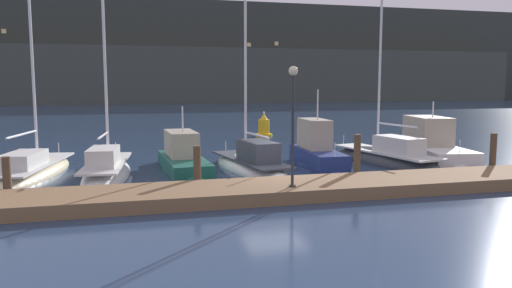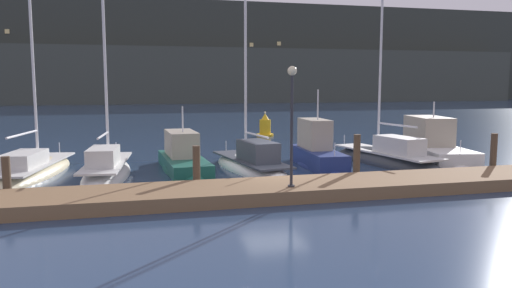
{
  "view_description": "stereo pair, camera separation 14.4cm",
  "coord_description": "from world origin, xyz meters",
  "px_view_note": "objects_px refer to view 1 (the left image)",
  "views": [
    {
      "loc": [
        -5.73,
        -18.98,
        3.99
      ],
      "look_at": [
        0.0,
        2.97,
        1.2
      ],
      "focal_mm": 35.0,
      "sensor_mm": 36.0,
      "label": 1
    },
    {
      "loc": [
        -5.59,
        -19.01,
        3.99
      ],
      "look_at": [
        0.0,
        2.97,
        1.2
      ],
      "focal_mm": 35.0,
      "sensor_mm": 36.0,
      "label": 2
    }
  ],
  "objects_px": {
    "sailboat_berth_4": "(251,167)",
    "channel_buoy": "(264,127)",
    "dock_lamppost": "(293,107)",
    "sailboat_berth_6": "(386,161)",
    "sailboat_berth_2": "(107,173)",
    "motorboat_berth_3": "(183,164)",
    "motorboat_berth_5": "(317,157)",
    "motorboat_berth_7": "(431,152)",
    "sailboat_berth_1": "(32,172)"
  },
  "relations": [
    {
      "from": "sailboat_berth_4",
      "to": "sailboat_berth_6",
      "type": "height_order",
      "value": "sailboat_berth_6"
    },
    {
      "from": "channel_buoy",
      "to": "dock_lamppost",
      "type": "xyz_separation_m",
      "value": [
        -4.58,
        -20.16,
        2.5
      ]
    },
    {
      "from": "sailboat_berth_4",
      "to": "channel_buoy",
      "type": "distance_m",
      "value": 14.94
    },
    {
      "from": "motorboat_berth_3",
      "to": "sailboat_berth_6",
      "type": "distance_m",
      "value": 9.95
    },
    {
      "from": "motorboat_berth_3",
      "to": "motorboat_berth_5",
      "type": "xyz_separation_m",
      "value": [
        6.33,
        -0.56,
        0.18
      ]
    },
    {
      "from": "channel_buoy",
      "to": "sailboat_berth_1",
      "type": "bearing_deg",
      "value": -137.2
    },
    {
      "from": "sailboat_berth_1",
      "to": "sailboat_berth_6",
      "type": "bearing_deg",
      "value": -3.88
    },
    {
      "from": "sailboat_berth_1",
      "to": "dock_lamppost",
      "type": "bearing_deg",
      "value": -37.07
    },
    {
      "from": "sailboat_berth_6",
      "to": "motorboat_berth_7",
      "type": "height_order",
      "value": "sailboat_berth_6"
    },
    {
      "from": "sailboat_berth_1",
      "to": "channel_buoy",
      "type": "height_order",
      "value": "sailboat_berth_1"
    },
    {
      "from": "motorboat_berth_7",
      "to": "dock_lamppost",
      "type": "xyz_separation_m",
      "value": [
        -9.86,
        -6.61,
        2.77
      ]
    },
    {
      "from": "motorboat_berth_7",
      "to": "sailboat_berth_1",
      "type": "bearing_deg",
      "value": 178.4
    },
    {
      "from": "motorboat_berth_3",
      "to": "sailboat_berth_1",
      "type": "bearing_deg",
      "value": 177.13
    },
    {
      "from": "sailboat_berth_4",
      "to": "sailboat_berth_6",
      "type": "xyz_separation_m",
      "value": [
        6.92,
        0.09,
        -0.03
      ]
    },
    {
      "from": "dock_lamppost",
      "to": "sailboat_berth_2",
      "type": "bearing_deg",
      "value": 136.88
    },
    {
      "from": "sailboat_berth_6",
      "to": "motorboat_berth_3",
      "type": "bearing_deg",
      "value": 175.45
    },
    {
      "from": "sailboat_berth_2",
      "to": "dock_lamppost",
      "type": "bearing_deg",
      "value": -43.12
    },
    {
      "from": "sailboat_berth_2",
      "to": "motorboat_berth_3",
      "type": "height_order",
      "value": "sailboat_berth_2"
    },
    {
      "from": "sailboat_berth_2",
      "to": "channel_buoy",
      "type": "xyz_separation_m",
      "value": [
        10.9,
        14.24,
        0.51
      ]
    },
    {
      "from": "sailboat_berth_4",
      "to": "motorboat_berth_5",
      "type": "height_order",
      "value": "sailboat_berth_4"
    },
    {
      "from": "sailboat_berth_4",
      "to": "dock_lamppost",
      "type": "distance_m",
      "value": 6.66
    },
    {
      "from": "sailboat_berth_2",
      "to": "dock_lamppost",
      "type": "distance_m",
      "value": 9.17
    },
    {
      "from": "motorboat_berth_3",
      "to": "channel_buoy",
      "type": "distance_m",
      "value": 15.33
    },
    {
      "from": "sailboat_berth_2",
      "to": "dock_lamppost",
      "type": "height_order",
      "value": "sailboat_berth_2"
    },
    {
      "from": "sailboat_berth_1",
      "to": "sailboat_berth_2",
      "type": "relative_size",
      "value": 1.1
    },
    {
      "from": "sailboat_berth_1",
      "to": "motorboat_berth_5",
      "type": "relative_size",
      "value": 2.22
    },
    {
      "from": "sailboat_berth_1",
      "to": "motorboat_berth_5",
      "type": "xyz_separation_m",
      "value": [
        12.84,
        -0.88,
        0.34
      ]
    },
    {
      "from": "motorboat_berth_5",
      "to": "dock_lamppost",
      "type": "xyz_separation_m",
      "value": [
        -3.37,
        -6.26,
        2.71
      ]
    },
    {
      "from": "sailboat_berth_2",
      "to": "motorboat_berth_3",
      "type": "bearing_deg",
      "value": 15.07
    },
    {
      "from": "sailboat_berth_2",
      "to": "motorboat_berth_3",
      "type": "relative_size",
      "value": 1.73
    },
    {
      "from": "motorboat_berth_7",
      "to": "channel_buoy",
      "type": "distance_m",
      "value": 14.54
    },
    {
      "from": "sailboat_berth_1",
      "to": "motorboat_berth_3",
      "type": "distance_m",
      "value": 6.51
    },
    {
      "from": "sailboat_berth_6",
      "to": "dock_lamppost",
      "type": "distance_m",
      "value": 9.7
    },
    {
      "from": "sailboat_berth_6",
      "to": "channel_buoy",
      "type": "height_order",
      "value": "sailboat_berth_6"
    },
    {
      "from": "sailboat_berth_6",
      "to": "channel_buoy",
      "type": "bearing_deg",
      "value": 99.53
    },
    {
      "from": "motorboat_berth_3",
      "to": "sailboat_berth_2",
      "type": "bearing_deg",
      "value": -164.93
    },
    {
      "from": "sailboat_berth_2",
      "to": "motorboat_berth_3",
      "type": "distance_m",
      "value": 3.48
    },
    {
      "from": "motorboat_berth_7",
      "to": "channel_buoy",
      "type": "relative_size",
      "value": 3.77
    },
    {
      "from": "motorboat_berth_5",
      "to": "motorboat_berth_7",
      "type": "relative_size",
      "value": 0.77
    },
    {
      "from": "sailboat_berth_4",
      "to": "motorboat_berth_7",
      "type": "xyz_separation_m",
      "value": [
        9.83,
        0.67,
        0.24
      ]
    },
    {
      "from": "sailboat_berth_1",
      "to": "dock_lamppost",
      "type": "xyz_separation_m",
      "value": [
        9.46,
        -7.15,
        3.05
      ]
    },
    {
      "from": "sailboat_berth_6",
      "to": "sailboat_berth_2",
      "type": "bearing_deg",
      "value": -179.5
    },
    {
      "from": "motorboat_berth_7",
      "to": "dock_lamppost",
      "type": "distance_m",
      "value": 12.19
    },
    {
      "from": "sailboat_berth_4",
      "to": "dock_lamppost",
      "type": "bearing_deg",
      "value": -90.36
    },
    {
      "from": "sailboat_berth_2",
      "to": "sailboat_berth_4",
      "type": "height_order",
      "value": "sailboat_berth_2"
    },
    {
      "from": "motorboat_berth_5",
      "to": "sailboat_berth_6",
      "type": "xyz_separation_m",
      "value": [
        3.58,
        -0.23,
        -0.32
      ]
    },
    {
      "from": "channel_buoy",
      "to": "sailboat_berth_4",
      "type": "bearing_deg",
      "value": -107.73
    },
    {
      "from": "motorboat_berth_3",
      "to": "motorboat_berth_7",
      "type": "distance_m",
      "value": 12.83
    },
    {
      "from": "motorboat_berth_5",
      "to": "sailboat_berth_4",
      "type": "bearing_deg",
      "value": -174.45
    },
    {
      "from": "sailboat_berth_4",
      "to": "motorboat_berth_7",
      "type": "relative_size",
      "value": 1.49
    }
  ]
}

